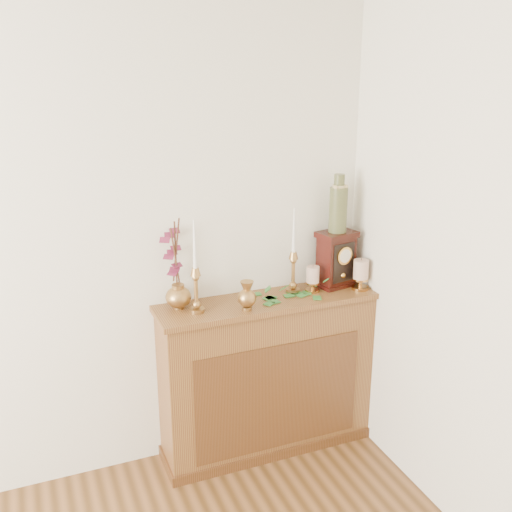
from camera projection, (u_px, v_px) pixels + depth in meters
name	position (u px, v px, depth m)	size (l,w,h in m)	color
console_shelf	(268.00, 379.00, 3.40)	(1.24, 0.34, 0.93)	brown
candlestick_left	(196.00, 283.00, 3.03)	(0.08, 0.08, 0.49)	#A07C40
candlestick_center	(293.00, 265.00, 3.30)	(0.08, 0.08, 0.48)	#A07C40
bud_vase	(247.00, 296.00, 3.08)	(0.10, 0.10, 0.16)	#A07C40
ginger_jar	(174.00, 266.00, 3.08)	(0.20, 0.22, 0.50)	#A07C40
pillar_candle_left	(313.00, 278.00, 3.33)	(0.08, 0.08, 0.16)	#C18B43
pillar_candle_right	(361.00, 273.00, 3.36)	(0.10, 0.10, 0.18)	#C18B43
ivy_garland	(296.00, 294.00, 3.28)	(0.46, 0.23, 0.09)	#2E712B
mantel_clock	(336.00, 260.00, 3.40)	(0.24, 0.19, 0.32)	#330D0A
ceramic_vase	(338.00, 206.00, 3.30)	(0.10, 0.10, 0.32)	#1A352B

